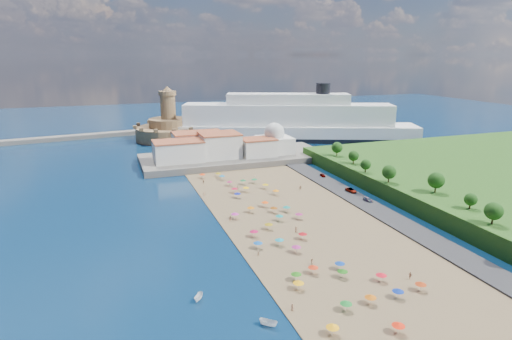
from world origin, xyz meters
name	(u,v)px	position (x,y,z in m)	size (l,w,h in m)	color
ground	(270,213)	(0.00, 0.00, 0.00)	(700.00, 700.00, 0.00)	#071938
terrace	(235,158)	(10.00, 73.00, 1.50)	(90.00, 36.00, 3.00)	#59544C
jetty	(178,147)	(-12.00, 108.00, 1.20)	(18.00, 70.00, 2.40)	#59544C
waterfront_buildings	(208,147)	(-3.05, 73.64, 7.88)	(57.00, 29.00, 11.00)	silver
domed_building	(274,141)	(30.00, 71.00, 8.97)	(16.00, 16.00, 15.00)	silver
fortress	(169,129)	(-12.00, 138.00, 6.68)	(40.00, 40.00, 32.40)	#9F7A4F
cruise_ship	(288,123)	(55.80, 113.47, 10.12)	(153.93, 79.00, 34.18)	black
beach_parasols	(278,221)	(-2.10, -11.82, 2.15)	(28.81, 116.00, 2.20)	gray
beachgoers	(268,212)	(-1.28, -1.15, 1.11)	(37.81, 93.52, 1.88)	tan
moored_boats	(236,311)	(-27.08, -50.31, 0.70)	(14.00, 16.90, 1.45)	white
parked_cars	(349,189)	(36.00, 10.13, 1.35)	(2.75, 37.26, 1.40)	gray
hillside_trees	(412,178)	(48.49, -8.64, 9.75)	(12.72, 105.54, 6.96)	#382314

